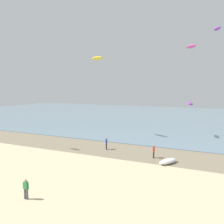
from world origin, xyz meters
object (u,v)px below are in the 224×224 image
Objects in this scene: person_right_flank at (106,143)px; kite_aloft_4 at (97,58)px; kite_aloft_2 at (190,104)px; kite_aloft_6 at (217,29)px; person_mid_beach at (26,188)px; grounded_kite at (168,161)px; kite_aloft_1 at (191,46)px; person_nearest_camera at (154,151)px.

kite_aloft_4 is (-5.58, 7.84, 13.32)m from person_right_flank.
person_right_flank is 17.91m from kite_aloft_2.
kite_aloft_2 is 15.71m from kite_aloft_6.
person_mid_beach is at bearing -23.10° from kite_aloft_2.
kite_aloft_6 is (4.55, 22.42, 19.82)m from grounded_kite.
kite_aloft_1 is at bearing -102.95° from kite_aloft_4.
grounded_kite is 0.95× the size of kite_aloft_2.
kite_aloft_2 is at bearing -29.13° from kite_aloft_1.
kite_aloft_4 is at bearing -95.23° from grounded_kite.
kite_aloft_4 is 1.21× the size of kite_aloft_6.
kite_aloft_2 reaches higher than person_nearest_camera.
person_nearest_camera is 0.65× the size of kite_aloft_6.
grounded_kite is 0.89× the size of kite_aloft_4.
grounded_kite is at bearing 149.50° from kite_aloft_6.
kite_aloft_2 reaches higher than grounded_kite.
kite_aloft_6 reaches higher than grounded_kite.
kite_aloft_6 reaches higher than person_nearest_camera.
person_nearest_camera is 1.00× the size of person_right_flank.
kite_aloft_4 reaches higher than person_nearest_camera.
person_right_flank is at bearing 91.86° from person_mid_beach.
person_nearest_camera is at bearing 65.78° from person_mid_beach.
person_nearest_camera is at bearing -16.05° from kite_aloft_2.
person_nearest_camera is at bearing 172.80° from kite_aloft_4.
kite_aloft_1 is at bearing 27.84° from kite_aloft_6.
person_mid_beach is 0.53× the size of kite_aloft_4.
kite_aloft_6 is at bearing -120.81° from kite_aloft_4.
person_mid_beach is at bearing -47.49° from kite_aloft_1.
person_nearest_camera is 2.64m from grounded_kite.
kite_aloft_2 reaches higher than person_right_flank.
kite_aloft_1 is 16.05m from kite_aloft_2.
person_nearest_camera is 0.57× the size of kite_aloft_2.
kite_aloft_2 is at bearing 79.34° from person_nearest_camera.
kite_aloft_4 is (-14.42, -16.77, -3.68)m from kite_aloft_1.
person_mid_beach is 0.57× the size of kite_aloft_2.
kite_aloft_1 is at bearing 86.61° from person_nearest_camera.
grounded_kite is (9.42, -2.63, -0.63)m from person_right_flank.
kite_aloft_2 reaches higher than person_mid_beach.
kite_aloft_2 is (9.61, 30.10, 5.17)m from person_mid_beach.
kite_aloft_1 is 1.31× the size of kite_aloft_6.
person_right_flank is 0.53× the size of kite_aloft_4.
kite_aloft_1 is (8.31, 40.87, 17.00)m from person_mid_beach.
kite_aloft_1 is 1.16× the size of kite_aloft_2.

